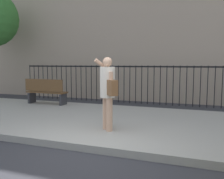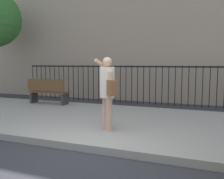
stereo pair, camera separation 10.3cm
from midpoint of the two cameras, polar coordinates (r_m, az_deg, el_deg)
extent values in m
plane|color=#333338|center=(4.83, -6.05, -14.43)|extent=(60.00, 60.00, 0.00)
cube|color=#9E9B93|center=(6.76, 2.26, -7.72)|extent=(28.00, 4.40, 0.15)
cube|color=black|center=(10.15, 8.76, 5.26)|extent=(12.00, 0.04, 0.06)
cylinder|color=black|center=(12.81, -18.65, 1.82)|extent=(0.03, 0.03, 1.60)
cylinder|color=black|center=(12.65, -17.75, 1.80)|extent=(0.03, 0.03, 1.60)
cylinder|color=black|center=(12.49, -16.82, 1.78)|extent=(0.03, 0.03, 1.60)
cylinder|color=black|center=(12.34, -15.87, 1.75)|extent=(0.03, 0.03, 1.60)
cylinder|color=black|center=(12.19, -14.90, 1.73)|extent=(0.03, 0.03, 1.60)
cylinder|color=black|center=(12.05, -13.91, 1.71)|extent=(0.03, 0.03, 1.60)
cylinder|color=black|center=(11.91, -12.89, 1.68)|extent=(0.03, 0.03, 1.60)
cylinder|color=black|center=(11.77, -11.85, 1.66)|extent=(0.03, 0.03, 1.60)
cylinder|color=black|center=(11.64, -10.78, 1.63)|extent=(0.03, 0.03, 1.60)
cylinder|color=black|center=(11.51, -9.69, 1.60)|extent=(0.03, 0.03, 1.60)
cylinder|color=black|center=(11.38, -8.57, 1.57)|extent=(0.03, 0.03, 1.60)
cylinder|color=black|center=(11.26, -7.43, 1.54)|extent=(0.03, 0.03, 1.60)
cylinder|color=black|center=(11.15, -6.27, 1.51)|extent=(0.03, 0.03, 1.60)
cylinder|color=black|center=(11.04, -5.08, 1.47)|extent=(0.03, 0.03, 1.60)
cylinder|color=black|center=(10.93, -3.87, 1.44)|extent=(0.03, 0.03, 1.60)
cylinder|color=black|center=(10.83, -2.64, 1.40)|extent=(0.03, 0.03, 1.60)
cylinder|color=black|center=(10.73, -1.38, 1.36)|extent=(0.03, 0.03, 1.60)
cylinder|color=black|center=(10.64, -0.10, 1.32)|extent=(0.03, 0.03, 1.60)
cylinder|color=black|center=(10.56, 1.20, 1.28)|extent=(0.03, 0.03, 1.60)
cylinder|color=black|center=(10.48, 2.52, 1.24)|extent=(0.03, 0.03, 1.60)
cylinder|color=black|center=(10.40, 3.86, 1.20)|extent=(0.03, 0.03, 1.60)
cylinder|color=black|center=(10.34, 5.22, 1.15)|extent=(0.03, 0.03, 1.60)
cylinder|color=black|center=(10.27, 6.60, 1.11)|extent=(0.03, 0.03, 1.60)
cylinder|color=black|center=(10.22, 7.99, 1.06)|extent=(0.03, 0.03, 1.60)
cylinder|color=black|center=(10.17, 9.40, 1.01)|extent=(0.03, 0.03, 1.60)
cylinder|color=black|center=(10.12, 10.82, 0.97)|extent=(0.03, 0.03, 1.60)
cylinder|color=black|center=(10.08, 12.25, 0.92)|extent=(0.03, 0.03, 1.60)
cylinder|color=black|center=(10.05, 13.69, 0.87)|extent=(0.03, 0.03, 1.60)
cylinder|color=black|center=(10.03, 15.14, 0.81)|extent=(0.03, 0.03, 1.60)
cylinder|color=black|center=(10.01, 16.59, 0.76)|extent=(0.03, 0.03, 1.60)
cylinder|color=black|center=(10.00, 18.05, 0.71)|extent=(0.03, 0.03, 1.60)
cylinder|color=black|center=(9.99, 19.52, 0.65)|extent=(0.03, 0.03, 1.60)
cylinder|color=black|center=(9.99, 20.98, 0.60)|extent=(0.03, 0.03, 1.60)
cylinder|color=black|center=(10.00, 22.44, 0.55)|extent=(0.03, 0.03, 1.60)
cylinder|color=black|center=(10.01, 23.90, 0.49)|extent=(0.03, 0.03, 1.60)
cylinder|color=tan|center=(5.79, -1.95, -5.45)|extent=(0.15, 0.15, 0.76)
cylinder|color=tan|center=(5.61, -1.17, -5.82)|extent=(0.15, 0.15, 0.76)
cylinder|color=silver|center=(5.59, -1.59, 1.72)|extent=(0.48, 0.48, 0.70)
sphere|color=tan|center=(5.58, -1.60, 6.41)|extent=(0.22, 0.22, 0.22)
cylinder|color=tan|center=(5.76, -2.37, 5.34)|extent=(0.41, 0.41, 0.38)
cylinder|color=tan|center=(5.41, -0.77, 1.35)|extent=(0.09, 0.09, 0.53)
cube|color=black|center=(5.74, -1.63, 6.20)|extent=(0.06, 0.06, 0.15)
cube|color=brown|center=(5.36, -0.51, 0.41)|extent=(0.31, 0.31, 0.34)
cube|color=brown|center=(9.65, -15.14, -0.58)|extent=(1.60, 0.45, 0.05)
cube|color=brown|center=(9.46, -15.87, 0.97)|extent=(1.60, 0.06, 0.44)
cube|color=#333338|center=(10.10, -18.35, -1.82)|extent=(0.08, 0.41, 0.40)
cube|color=#333338|center=(9.30, -11.57, -2.30)|extent=(0.08, 0.41, 0.40)
camera|label=1|loc=(0.05, -90.50, -0.05)|focal=39.45mm
camera|label=2|loc=(0.05, 89.50, 0.05)|focal=39.45mm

